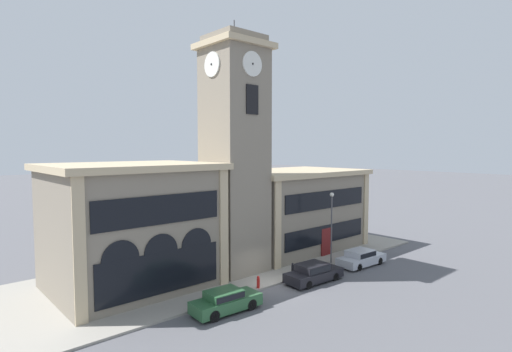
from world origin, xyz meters
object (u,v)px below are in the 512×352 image
object	(u,v)px
street_lamp	(332,217)
bollard	(292,270)
parked_car_near	(225,300)
parked_car_far	(361,257)
fire_hydrant	(258,282)
parked_car_mid	(313,272)

from	to	relation	value
street_lamp	bollard	bearing A→B (deg)	-177.20
parked_car_near	street_lamp	size ratio (longest dim) A/B	0.74
parked_car_far	street_lamp	size ratio (longest dim) A/B	0.78
street_lamp	bollard	world-z (taller)	street_lamp
street_lamp	fire_hydrant	size ratio (longest dim) A/B	7.02
street_lamp	fire_hydrant	bearing A→B (deg)	-177.49
parked_car_near	fire_hydrant	xyz separation A→B (m)	(4.06, 1.50, -0.16)
parked_car_mid	parked_car_far	distance (m)	6.28
parked_car_mid	fire_hydrant	bearing A→B (deg)	163.66
parked_car_mid	fire_hydrant	distance (m)	4.48
street_lamp	fire_hydrant	distance (m)	9.52
fire_hydrant	street_lamp	bearing A→B (deg)	2.51
parked_car_mid	parked_car_near	bearing A→B (deg)	-176.80
parked_car_far	bollard	world-z (taller)	parked_car_far
parked_car_mid	parked_car_far	size ratio (longest dim) A/B	1.01
parked_car_mid	bollard	size ratio (longest dim) A/B	4.51
parked_car_near	parked_car_far	distance (m)	14.55
parked_car_near	parked_car_far	size ratio (longest dim) A/B	0.95
parked_car_near	parked_car_mid	size ratio (longest dim) A/B	0.94
bollard	fire_hydrant	xyz separation A→B (m)	(-3.68, -0.14, -0.10)
bollard	street_lamp	bearing A→B (deg)	2.80
street_lamp	parked_car_near	bearing A→B (deg)	-171.68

